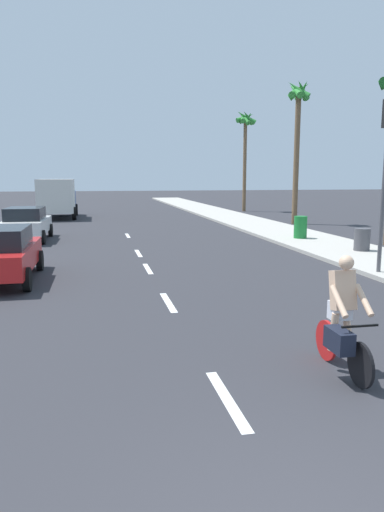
% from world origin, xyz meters
% --- Properties ---
extents(ground_plane, '(160.00, 160.00, 0.00)m').
position_xyz_m(ground_plane, '(0.00, 20.00, 0.00)').
color(ground_plane, '#2D2D33').
extents(sidewalk_strip, '(3.60, 80.00, 0.14)m').
position_xyz_m(sidewalk_strip, '(8.08, 22.00, 0.07)').
color(sidewalk_strip, '#B2ADA3').
rests_on(sidewalk_strip, ground).
extents(lane_stripe_1, '(0.16, 1.80, 0.01)m').
position_xyz_m(lane_stripe_1, '(0.00, 2.86, 0.00)').
color(lane_stripe_1, white).
rests_on(lane_stripe_1, ground).
extents(lane_stripe_2, '(0.16, 1.80, 0.01)m').
position_xyz_m(lane_stripe_2, '(0.00, 7.96, 0.00)').
color(lane_stripe_2, white).
rests_on(lane_stripe_2, ground).
extents(lane_stripe_3, '(0.16, 1.80, 0.01)m').
position_xyz_m(lane_stripe_3, '(0.00, 12.24, 0.00)').
color(lane_stripe_3, white).
rests_on(lane_stripe_3, ground).
extents(lane_stripe_4, '(0.16, 1.80, 0.01)m').
position_xyz_m(lane_stripe_4, '(0.00, 15.47, 0.00)').
color(lane_stripe_4, white).
rests_on(lane_stripe_4, ground).
extents(lane_stripe_5, '(0.16, 1.80, 0.01)m').
position_xyz_m(lane_stripe_5, '(0.00, 21.25, 0.00)').
color(lane_stripe_5, white).
rests_on(lane_stripe_5, ground).
extents(cyclist, '(0.62, 1.71, 1.82)m').
position_xyz_m(cyclist, '(1.91, 3.33, 0.83)').
color(cyclist, black).
rests_on(cyclist, ground).
extents(parked_car_red, '(2.00, 4.29, 1.57)m').
position_xyz_m(parked_car_red, '(-4.32, 11.22, 0.84)').
color(parked_car_red, red).
rests_on(parked_car_red, ground).
extents(parked_car_white, '(2.09, 4.36, 1.57)m').
position_xyz_m(parked_car_white, '(-4.77, 20.27, 0.84)').
color(parked_car_white, white).
rests_on(parked_car_white, ground).
extents(delivery_truck, '(2.69, 6.25, 2.80)m').
position_xyz_m(delivery_truck, '(-4.19, 32.79, 1.50)').
color(delivery_truck, '#23478C').
rests_on(delivery_truck, ground).
extents(palm_tree_far, '(1.69, 1.77, 8.87)m').
position_xyz_m(palm_tree_far, '(10.85, 25.28, 6.77)').
color(palm_tree_far, brown).
rests_on(palm_tree_far, ground).
extents(palm_tree_distant, '(1.86, 1.88, 8.70)m').
position_xyz_m(palm_tree_distant, '(11.21, 36.72, 6.94)').
color(palm_tree_distant, brown).
rests_on(palm_tree_distant, ground).
extents(trash_bin_near, '(0.60, 0.60, 0.86)m').
position_xyz_m(trash_bin_near, '(8.47, 13.54, 0.57)').
color(trash_bin_near, '#47474C').
rests_on(trash_bin_near, sidewalk_strip).
extents(trash_bin_far, '(0.60, 0.60, 1.02)m').
position_xyz_m(trash_bin_far, '(7.74, 17.54, 0.65)').
color(trash_bin_far, '#19722D').
rests_on(trash_bin_far, sidewalk_strip).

